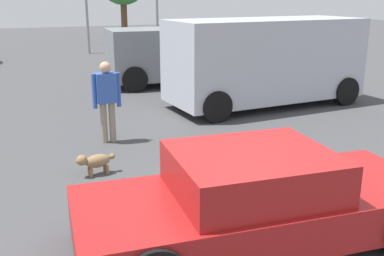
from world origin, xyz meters
name	(u,v)px	position (x,y,z in m)	size (l,w,h in m)	color
ground_plane	(235,238)	(0.00, 0.00, 0.00)	(80.00, 80.00, 0.00)	#424244
sedan_foreground	(256,200)	(0.20, -0.14, 0.54)	(4.52, 2.18, 1.16)	maroon
dog	(95,161)	(-1.15, 2.76, 0.24)	(0.67, 0.27, 0.39)	olive
van_white	(266,60)	(4.15, 5.94, 1.24)	(5.31, 2.37, 2.30)	#B2B7C1
suv_dark	(177,54)	(3.15, 9.75, 1.02)	(4.66, 2.36, 1.85)	gray
pedestrian	(107,95)	(-0.52, 4.42, 0.98)	(0.57, 0.26, 1.65)	gray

